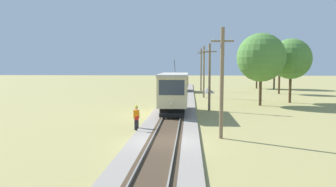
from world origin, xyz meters
name	(u,v)px	position (x,y,z in m)	size (l,w,h in m)	color
ground_plane	(164,144)	(0.00, 0.00, 0.00)	(260.00, 260.00, 0.00)	#9E9356
track_ballast	(164,143)	(0.00, 0.00, 0.09)	(4.20, 120.00, 0.18)	gray
sleeper_bed	(164,141)	(0.00, 0.00, 0.18)	(2.04, 120.00, 0.01)	#423323
rail_left	(152,140)	(-0.72, 0.00, 0.25)	(0.07, 120.00, 0.14)	gray
rail_right	(176,140)	(0.72, 0.00, 0.25)	(0.07, 120.00, 0.14)	gray
red_tram	(174,91)	(0.00, 12.20, 2.19)	(2.60, 8.54, 4.79)	beige
freight_car	(181,83)	(0.00, 39.07, 1.56)	(2.40, 5.20, 2.31)	brown
utility_pole_foreground	(222,82)	(3.46, 1.67, 3.55)	(1.40, 0.58, 6.90)	#7A664C
utility_pole_near_tram	(209,76)	(3.46, 14.90, 3.48)	(1.40, 0.53, 6.77)	#7A664C
utility_pole_mid	(204,71)	(3.46, 28.85, 3.76)	(1.40, 0.49, 7.32)	#7A664C
utility_pole_far	(201,69)	(3.46, 40.99, 3.90)	(1.40, 0.31, 7.62)	#7A664C
trackside_signal_marker	(137,124)	(-2.06, 2.99, 0.67)	(0.21, 0.21, 1.18)	black
gravel_pile	(208,90)	(4.46, 36.46, 0.47)	(2.27, 2.27, 0.95)	gray
track_worker	(136,116)	(-2.27, 4.13, 0.98)	(0.40, 0.27, 1.78)	black
tree_left_near	(291,59)	(13.74, 22.67, 5.35)	(4.92, 4.92, 7.83)	#4C3823
tree_right_near	(261,57)	(9.51, 19.52, 5.46)	(5.50, 5.50, 8.22)	#4C3823
tree_left_far	(257,69)	(14.56, 47.62, 3.89)	(3.77, 3.77, 5.79)	#4C3823
tree_right_far	(280,63)	(15.78, 35.65, 4.91)	(3.77, 3.77, 6.81)	#4C3823
tree_horizon	(275,61)	(17.81, 47.14, 5.47)	(5.82, 5.82, 8.38)	#4C3823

